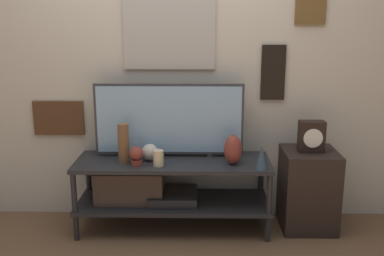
{
  "coord_description": "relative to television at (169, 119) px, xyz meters",
  "views": [
    {
      "loc": [
        0.19,
        -2.9,
        1.58
      ],
      "look_at": [
        0.14,
        0.28,
        0.79
      ],
      "focal_mm": 42.0,
      "sensor_mm": 36.0,
      "label": 1
    }
  ],
  "objects": [
    {
      "name": "ground_plane",
      "position": [
        0.03,
        -0.39,
        -0.83
      ],
      "size": [
        12.0,
        12.0,
        0.0
      ],
      "primitive_type": "plane",
      "color": "brown"
    },
    {
      "name": "wall_back",
      "position": [
        0.03,
        0.19,
        0.52
      ],
      "size": [
        6.4,
        0.08,
        2.7
      ],
      "color": "beige",
      "rests_on": "ground_plane"
    },
    {
      "name": "media_console",
      "position": [
        -0.09,
        -0.11,
        -0.49
      ],
      "size": [
        1.45,
        0.49,
        0.54
      ],
      "color": "#232326",
      "rests_on": "ground_plane"
    },
    {
      "name": "television",
      "position": [
        0.0,
        0.0,
        0.0
      ],
      "size": [
        1.12,
        0.05,
        0.56
      ],
      "color": "#333338",
      "rests_on": "media_console"
    },
    {
      "name": "vase_round_glass",
      "position": [
        -0.14,
        -0.11,
        -0.23
      ],
      "size": [
        0.12,
        0.12,
        0.12
      ],
      "color": "beige",
      "rests_on": "media_console"
    },
    {
      "name": "vase_urn_stoneware",
      "position": [
        0.47,
        -0.19,
        -0.18
      ],
      "size": [
        0.13,
        0.12,
        0.22
      ],
      "color": "brown",
      "rests_on": "media_console"
    },
    {
      "name": "vase_slim_bronze",
      "position": [
        0.66,
        -0.3,
        -0.2
      ],
      "size": [
        0.09,
        0.09,
        0.17
      ],
      "color": "#2D4251",
      "rests_on": "media_console"
    },
    {
      "name": "vase_tall_ceramic",
      "position": [
        -0.32,
        -0.15,
        -0.14
      ],
      "size": [
        0.08,
        0.08,
        0.29
      ],
      "color": "brown",
      "rests_on": "media_console"
    },
    {
      "name": "candle_jar",
      "position": [
        -0.06,
        -0.23,
        -0.23
      ],
      "size": [
        0.08,
        0.08,
        0.12
      ],
      "color": "beige",
      "rests_on": "media_console"
    },
    {
      "name": "decorative_bust",
      "position": [
        -0.22,
        -0.22,
        -0.21
      ],
      "size": [
        0.1,
        0.1,
        0.14
      ],
      "color": "brown",
      "rests_on": "media_console"
    },
    {
      "name": "side_table",
      "position": [
        1.06,
        -0.07,
        -0.53
      ],
      "size": [
        0.4,
        0.41,
        0.61
      ],
      "color": "black",
      "rests_on": "ground_plane"
    },
    {
      "name": "mantel_clock",
      "position": [
        1.05,
        -0.08,
        -0.11
      ],
      "size": [
        0.19,
        0.11,
        0.23
      ],
      "color": "black",
      "rests_on": "side_table"
    }
  ]
}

